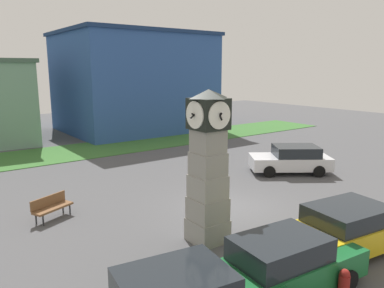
% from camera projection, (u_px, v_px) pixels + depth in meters
% --- Properties ---
extents(ground_plane, '(78.69, 78.69, 0.00)m').
position_uv_depth(ground_plane, '(230.00, 207.00, 15.83)').
color(ground_plane, '#4C4C4F').
extents(clock_tower, '(1.38, 1.40, 5.11)m').
position_uv_depth(clock_tower, '(208.00, 170.00, 12.23)').
color(clock_tower, gray).
rests_on(clock_tower, ground_plane).
extents(bollard_near_tower, '(0.28, 0.28, 0.87)m').
position_uv_depth(bollard_near_tower, '(344.00, 285.00, 9.32)').
color(bollard_near_tower, maroon).
rests_on(bollard_near_tower, ground_plane).
extents(bollard_mid_row, '(0.29, 0.29, 0.99)m').
position_uv_depth(bollard_mid_row, '(284.00, 270.00, 9.89)').
color(bollard_mid_row, maroon).
rests_on(bollard_mid_row, ground_plane).
extents(car_near_tower, '(4.40, 2.15, 1.60)m').
position_uv_depth(car_near_tower, '(286.00, 264.00, 9.59)').
color(car_near_tower, '#19602D').
rests_on(car_near_tower, ground_plane).
extents(car_by_building, '(4.65, 2.48, 1.56)m').
position_uv_depth(car_by_building, '(352.00, 227.00, 11.85)').
color(car_by_building, gold).
rests_on(car_by_building, ground_plane).
extents(car_far_lot, '(4.65, 4.06, 1.53)m').
position_uv_depth(car_far_lot, '(291.00, 159.00, 20.90)').
color(car_far_lot, silver).
rests_on(car_far_lot, ground_plane).
extents(bench, '(1.68, 1.13, 0.90)m').
position_uv_depth(bench, '(51.00, 206.00, 14.48)').
color(bench, brown).
rests_on(bench, ground_plane).
extents(storefront_low_left, '(12.97, 11.16, 9.02)m').
position_uv_depth(storefront_low_left, '(134.00, 82.00, 35.39)').
color(storefront_low_left, '#2D5193').
rests_on(storefront_low_left, ground_plane).
extents(grass_verge_far, '(47.21, 5.38, 0.04)m').
position_uv_depth(grass_verge_far, '(81.00, 151.00, 26.51)').
color(grass_verge_far, '#386B2D').
rests_on(grass_verge_far, ground_plane).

